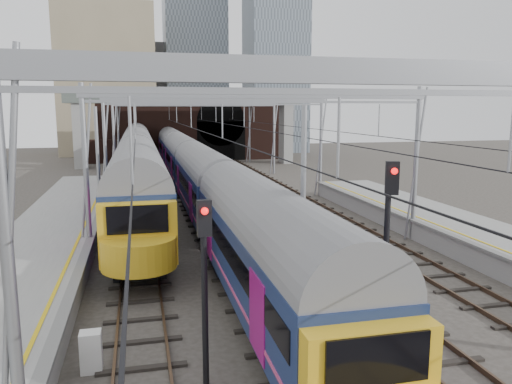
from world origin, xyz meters
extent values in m
plane|color=#38332D|center=(0.00, 0.00, 0.00)|extent=(160.00, 160.00, 0.00)
cube|color=gray|center=(-10.20, 2.50, 0.55)|extent=(4.20, 55.00, 1.10)
cube|color=slate|center=(-8.15, 2.50, 1.05)|extent=(0.35, 55.00, 0.12)
cube|color=gold|center=(-8.65, 2.50, 1.11)|extent=(0.12, 55.00, 0.01)
cube|color=#4C3828|center=(-6.72, 15.00, 0.09)|extent=(0.08, 80.00, 0.16)
cube|color=#4C3828|center=(-5.28, 15.00, 0.09)|extent=(0.08, 80.00, 0.16)
cube|color=black|center=(-6.00, 15.00, 0.01)|extent=(2.40, 80.00, 0.14)
cube|color=#4C3828|center=(-2.72, 15.00, 0.09)|extent=(0.08, 80.00, 0.16)
cube|color=#4C3828|center=(-1.28, 15.00, 0.09)|extent=(0.08, 80.00, 0.16)
cube|color=black|center=(-2.00, 15.00, 0.01)|extent=(2.40, 80.00, 0.14)
cube|color=#4C3828|center=(1.28, 15.00, 0.09)|extent=(0.08, 80.00, 0.16)
cube|color=#4C3828|center=(2.72, 15.00, 0.09)|extent=(0.08, 80.00, 0.16)
cube|color=black|center=(2.00, 15.00, 0.01)|extent=(2.40, 80.00, 0.14)
cube|color=#4C3828|center=(5.28, 15.00, 0.09)|extent=(0.08, 80.00, 0.16)
cube|color=#4C3828|center=(6.72, 15.00, 0.09)|extent=(0.08, 80.00, 0.16)
cube|color=black|center=(6.00, 15.00, 0.01)|extent=(2.40, 80.00, 0.14)
cylinder|color=gray|center=(-8.20, -6.00, 4.00)|extent=(0.24, 0.24, 8.00)
cube|color=gray|center=(0.00, -6.00, 7.60)|extent=(16.80, 0.28, 0.50)
cylinder|color=gray|center=(-8.20, 8.00, 4.00)|extent=(0.24, 0.24, 8.00)
cylinder|color=gray|center=(8.20, 8.00, 4.00)|extent=(0.24, 0.24, 8.00)
cube|color=gray|center=(0.00, 8.00, 7.60)|extent=(16.80, 0.28, 0.50)
cylinder|color=gray|center=(-8.20, 22.00, 4.00)|extent=(0.24, 0.24, 8.00)
cylinder|color=gray|center=(8.20, 22.00, 4.00)|extent=(0.24, 0.24, 8.00)
cube|color=gray|center=(0.00, 22.00, 7.60)|extent=(16.80, 0.28, 0.50)
cylinder|color=gray|center=(-8.20, 36.00, 4.00)|extent=(0.24, 0.24, 8.00)
cylinder|color=gray|center=(8.20, 36.00, 4.00)|extent=(0.24, 0.24, 8.00)
cube|color=gray|center=(0.00, 36.00, 7.60)|extent=(16.80, 0.28, 0.50)
cylinder|color=gray|center=(-8.20, 48.00, 4.00)|extent=(0.24, 0.24, 8.00)
cylinder|color=gray|center=(8.20, 48.00, 4.00)|extent=(0.24, 0.24, 8.00)
cube|color=gray|center=(0.00, 48.00, 7.60)|extent=(16.80, 0.28, 0.50)
cube|color=black|center=(-6.00, 15.00, 5.50)|extent=(0.03, 80.00, 0.03)
cube|color=black|center=(-2.00, 15.00, 5.50)|extent=(0.03, 80.00, 0.03)
cube|color=black|center=(2.00, 15.00, 5.50)|extent=(0.03, 80.00, 0.03)
cube|color=black|center=(6.00, 15.00, 5.50)|extent=(0.03, 80.00, 0.03)
cube|color=#311B15|center=(2.00, 52.00, 4.50)|extent=(26.00, 2.00, 9.00)
cube|color=black|center=(5.00, 50.98, 2.60)|extent=(6.50, 0.10, 5.20)
cylinder|color=black|center=(5.00, 50.98, 5.20)|extent=(6.50, 0.10, 6.50)
cube|color=#311B15|center=(-10.00, 51.00, 1.50)|extent=(6.00, 1.50, 3.00)
cube|color=gray|center=(-12.50, 46.00, 4.10)|extent=(1.20, 2.50, 8.20)
cube|color=gray|center=(12.50, 46.00, 4.10)|extent=(1.20, 2.50, 8.20)
cube|color=#535E57|center=(0.00, 46.00, 8.20)|extent=(28.00, 3.00, 1.40)
cube|color=gray|center=(0.00, 46.00, 9.10)|extent=(28.00, 3.00, 0.30)
cube|color=tan|center=(-10.00, 66.00, 11.00)|extent=(14.00, 12.00, 22.00)
cube|color=#4C5660|center=(4.00, 72.00, 16.00)|extent=(10.00, 10.00, 32.00)
cube|color=gray|center=(-2.00, 80.00, 9.00)|extent=(18.00, 14.00, 18.00)
cube|color=black|center=(-2.00, 22.34, 0.35)|extent=(2.02, 60.07, 0.70)
cube|color=#16244E|center=(-2.00, 22.34, 2.15)|extent=(2.58, 60.07, 2.30)
cylinder|color=slate|center=(-2.00, 22.34, 3.30)|extent=(2.52, 59.57, 2.52)
cube|color=black|center=(-2.00, 22.34, 2.52)|extent=(2.60, 58.87, 0.69)
cube|color=#C73E74|center=(-2.00, 22.34, 1.51)|extent=(2.60, 59.07, 0.11)
cube|color=black|center=(-2.00, -8.01, 2.61)|extent=(1.93, 0.08, 0.92)
cube|color=black|center=(-6.00, 37.94, 0.35)|extent=(2.33, 68.91, 0.70)
cube|color=#16244E|center=(-6.00, 37.94, 2.32)|extent=(2.96, 68.91, 2.64)
cylinder|color=slate|center=(-6.00, 37.94, 3.64)|extent=(2.90, 68.41, 2.90)
cube|color=black|center=(-6.00, 37.94, 2.75)|extent=(2.98, 67.71, 0.79)
cube|color=#C73E74|center=(-6.00, 37.94, 1.58)|extent=(2.98, 67.91, 0.13)
cube|color=gold|center=(-6.00, 3.33, 2.22)|extent=(2.90, 0.60, 2.44)
cube|color=black|center=(-6.00, 3.16, 2.85)|extent=(2.22, 0.08, 1.06)
cylinder|color=black|center=(-4.43, -3.73, 2.32)|extent=(0.15, 0.15, 4.64)
cube|color=black|center=(-4.43, -3.91, 4.35)|extent=(0.35, 0.21, 0.87)
sphere|color=red|center=(-4.43, -4.03, 4.54)|extent=(0.17, 0.17, 0.17)
cylinder|color=black|center=(1.27, -2.06, 2.61)|extent=(0.17, 0.17, 5.21)
cube|color=black|center=(1.27, -2.24, 4.89)|extent=(0.42, 0.28, 0.98)
sphere|color=red|center=(1.27, -2.36, 5.11)|extent=(0.20, 0.20, 0.20)
cube|color=silver|center=(-7.29, -2.35, 0.55)|extent=(0.55, 0.46, 1.10)
cube|color=blue|center=(-0.45, 5.28, 0.05)|extent=(1.03, 0.83, 0.11)
cube|color=blue|center=(2.61, 2.63, 0.05)|extent=(0.93, 0.79, 0.09)
cube|color=blue|center=(3.10, 4.87, 0.05)|extent=(1.01, 0.83, 0.10)
camera|label=1|loc=(-5.87, -15.28, 6.88)|focal=35.00mm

